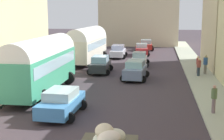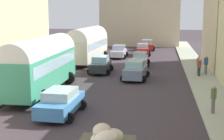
# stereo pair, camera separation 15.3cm
# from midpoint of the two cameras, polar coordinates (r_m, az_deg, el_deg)

# --- Properties ---
(ground_plane) EXTENTS (154.00, 154.00, 0.00)m
(ground_plane) POSITION_cam_midpoint_polar(r_m,az_deg,el_deg) (29.56, 1.39, -1.22)
(ground_plane) COLOR #3C3338
(sidewalk_left) EXTENTS (2.50, 70.00, 0.14)m
(sidewalk_left) POSITION_cam_midpoint_polar(r_m,az_deg,el_deg) (31.26, -11.91, -0.68)
(sidewalk_left) COLOR #9A9B8A
(sidewalk_left) RESTS_ON ground
(sidewalk_right) EXTENTS (2.50, 70.00, 0.14)m
(sidewalk_right) POSITION_cam_midpoint_polar(r_m,az_deg,el_deg) (29.57, 15.48, -1.45)
(sidewalk_right) COLOR #A7AE96
(sidewalk_right) RESTS_ON ground
(distant_church) EXTENTS (13.18, 7.66, 20.78)m
(distant_church) POSITION_cam_midpoint_polar(r_m,az_deg,el_deg) (57.83, 5.05, 11.58)
(distant_church) COLOR beige
(distant_church) RESTS_ON ground
(parked_bus_1) EXTENTS (3.22, 9.86, 4.02)m
(parked_bus_1) POSITION_cam_midpoint_polar(r_m,az_deg,el_deg) (24.03, -11.94, 1.32)
(parked_bus_1) COLOR #3A9973
(parked_bus_1) RESTS_ON ground
(parked_bus_2) EXTENTS (3.60, 9.77, 4.03)m
(parked_bus_2) POSITION_cam_midpoint_polar(r_m,az_deg,el_deg) (37.51, -4.08, 4.61)
(parked_bus_2) COLOR beige
(parked_bus_2) RESTS_ON ground
(car_0) EXTENTS (2.40, 4.07, 1.66)m
(car_0) POSITION_cam_midpoint_polar(r_m,az_deg,el_deg) (28.42, 4.25, -0.01)
(car_0) COLOR slate
(car_0) RESTS_ON ground
(car_1) EXTENTS (2.14, 3.74, 1.51)m
(car_1) POSITION_cam_midpoint_polar(r_m,az_deg,el_deg) (35.46, 4.99, 1.90)
(car_1) COLOR silver
(car_1) RESTS_ON ground
(car_2) EXTENTS (2.32, 4.08, 1.59)m
(car_2) POSITION_cam_midpoint_polar(r_m,az_deg,el_deg) (43.91, 5.39, 3.56)
(car_2) COLOR #B12729
(car_2) RESTS_ON ground
(car_3) EXTENTS (2.46, 4.18, 1.59)m
(car_3) POSITION_cam_midpoint_polar(r_m,az_deg,el_deg) (49.89, 6.19, 4.33)
(car_3) COLOR #B52821
(car_3) RESTS_ON ground
(car_5) EXTENTS (2.43, 4.07, 1.51)m
(car_5) POSITION_cam_midpoint_polar(r_m,az_deg,el_deg) (18.90, -8.67, -5.55)
(car_5) COLOR #4185C6
(car_5) RESTS_ON ground
(car_6) EXTENTS (2.25, 3.98, 1.64)m
(car_6) POSITION_cam_midpoint_polar(r_m,az_deg,el_deg) (31.38, -1.82, 0.96)
(car_6) COLOR #2A2C2E
(car_6) RESTS_ON ground
(car_7) EXTENTS (2.25, 4.22, 1.61)m
(car_7) POSITION_cam_midpoint_polar(r_m,az_deg,el_deg) (41.70, 1.30, 3.25)
(car_7) COLOR silver
(car_7) RESTS_ON ground
(pedestrian_0) EXTENTS (0.38, 0.38, 1.76)m
(pedestrian_0) POSITION_cam_midpoint_polar(r_m,az_deg,el_deg) (19.46, 17.39, -4.70)
(pedestrian_0) COLOR slate
(pedestrian_0) RESTS_ON ground
(pedestrian_1) EXTENTS (0.52, 0.52, 1.75)m
(pedestrian_1) POSITION_cam_midpoint_polar(r_m,az_deg,el_deg) (30.18, 15.02, 0.58)
(pedestrian_1) COLOR #26333E
(pedestrian_1) RESTS_ON ground
(pedestrian_2) EXTENTS (0.51, 0.51, 1.87)m
(pedestrian_2) POSITION_cam_midpoint_polar(r_m,az_deg,el_deg) (31.38, 16.10, 1.02)
(pedestrian_2) COLOR slate
(pedestrian_2) RESTS_ON ground
(pedestrian_3) EXTENTS (0.34, 0.34, 1.77)m
(pedestrian_3) POSITION_cam_midpoint_polar(r_m,az_deg,el_deg) (31.34, 14.88, 1.00)
(pedestrian_3) COLOR #74615F
(pedestrian_3) RESTS_ON ground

